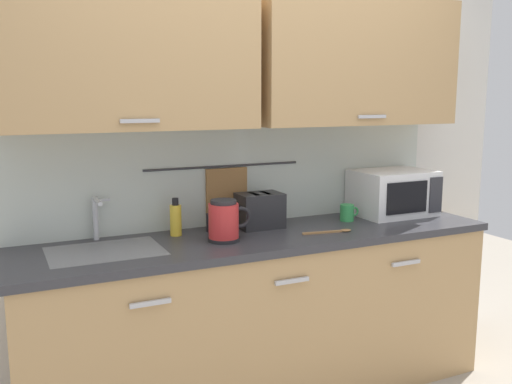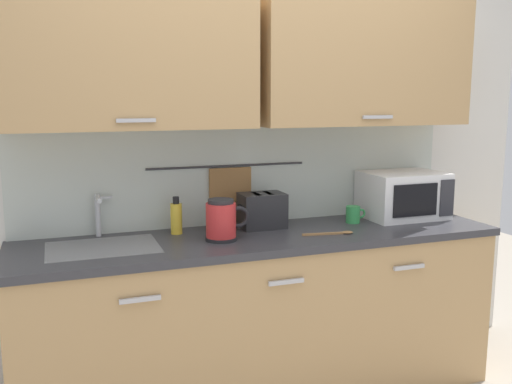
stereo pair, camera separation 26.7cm
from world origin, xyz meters
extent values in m
cube|color=tan|center=(0.00, 0.30, 0.43)|extent=(2.50, 0.60, 0.86)
cube|color=#B7B7BC|center=(-0.69, -0.01, 0.74)|extent=(0.18, 0.02, 0.02)
cube|color=#B7B7BC|center=(0.00, -0.01, 0.74)|extent=(0.18, 0.02, 0.02)
cube|color=#B7B7BC|center=(0.69, -0.01, 0.74)|extent=(0.18, 0.02, 0.02)
cube|color=#333338|center=(0.00, 0.30, 0.88)|extent=(2.53, 0.63, 0.04)
cube|color=#9EA0A5|center=(-0.81, 0.32, 0.85)|extent=(0.52, 0.38, 0.09)
cube|color=silver|center=(0.00, 0.63, 1.25)|extent=(3.70, 0.06, 2.50)
cube|color=beige|center=(0.00, 0.59, 1.18)|extent=(2.50, 0.01, 0.55)
cube|color=tan|center=(-0.64, 0.43, 1.80)|extent=(1.22, 0.33, 0.70)
cube|color=#B7B7BC|center=(-0.64, 0.26, 1.50)|extent=(0.18, 0.01, 0.02)
cube|color=tan|center=(0.64, 0.43, 1.80)|extent=(1.22, 0.33, 0.70)
cube|color=#B7B7BC|center=(0.64, 0.26, 1.50)|extent=(0.18, 0.01, 0.02)
cylinder|color=#333338|center=(-0.10, 0.58, 1.23)|extent=(0.90, 0.01, 0.01)
cube|color=olive|center=(-0.09, 0.58, 1.05)|extent=(0.24, 0.02, 0.34)
cylinder|color=#B2B5BA|center=(-0.81, 0.55, 1.01)|extent=(0.03, 0.03, 0.22)
cylinder|color=#B2B5BA|center=(-0.81, 0.47, 1.11)|extent=(0.02, 0.16, 0.02)
cube|color=#B2B5BA|center=(-0.77, 0.55, 1.10)|extent=(0.07, 0.02, 0.01)
cube|color=white|center=(0.92, 0.41, 1.04)|extent=(0.46, 0.34, 0.27)
cube|color=black|center=(0.89, 0.24, 1.04)|extent=(0.29, 0.01, 0.18)
cube|color=#2D2D33|center=(1.10, 0.24, 1.04)|extent=(0.09, 0.01, 0.21)
cylinder|color=black|center=(-0.24, 0.26, 0.91)|extent=(0.16, 0.16, 0.02)
cylinder|color=red|center=(-0.24, 0.26, 1.00)|extent=(0.15, 0.15, 0.17)
cylinder|color=#262628|center=(-0.24, 0.26, 1.10)|extent=(0.13, 0.13, 0.02)
torus|color=black|center=(-0.15, 0.26, 1.01)|extent=(0.11, 0.02, 0.11)
cylinder|color=yellow|center=(-0.42, 0.47, 0.98)|extent=(0.06, 0.06, 0.16)
cylinder|color=black|center=(-0.42, 0.47, 1.08)|extent=(0.03, 0.03, 0.04)
cylinder|color=black|center=(-0.21, 0.47, 0.95)|extent=(0.08, 0.08, 0.09)
torus|color=black|center=(-0.16, 0.47, 0.95)|extent=(0.06, 0.01, 0.06)
cube|color=#232326|center=(0.05, 0.44, 1.00)|extent=(0.24, 0.17, 0.19)
cube|color=black|center=(0.01, 0.44, 1.08)|extent=(0.03, 0.12, 0.01)
cube|color=black|center=(0.08, 0.44, 1.08)|extent=(0.03, 0.12, 0.01)
cube|color=black|center=(-0.08, 0.44, 1.02)|extent=(0.02, 0.02, 0.02)
cylinder|color=green|center=(0.57, 0.38, 0.95)|extent=(0.08, 0.08, 0.09)
torus|color=green|center=(0.63, 0.38, 0.95)|extent=(0.06, 0.01, 0.06)
cube|color=#9E7042|center=(0.29, 0.18, 0.91)|extent=(0.22, 0.05, 0.01)
ellipsoid|color=#9E7042|center=(0.42, 0.16, 0.91)|extent=(0.07, 0.05, 0.01)
camera|label=1|loc=(-1.25, -2.27, 1.61)|focal=39.50mm
camera|label=2|loc=(-1.01, -2.37, 1.61)|focal=39.50mm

